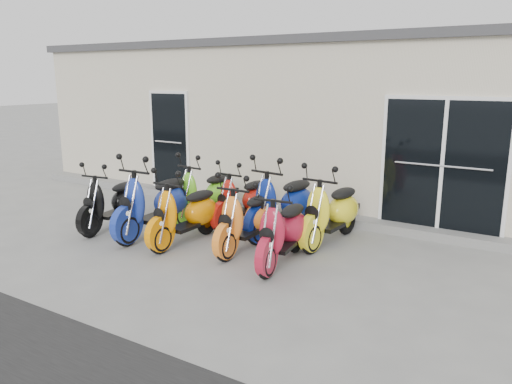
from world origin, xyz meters
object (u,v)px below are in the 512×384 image
(scooter_front_orange_a, at_px, (185,205))
(scooter_back_yellow, at_px, (332,202))
(scooter_back_blue, at_px, (283,194))
(scooter_front_black, at_px, (111,194))
(scooter_front_red, at_px, (283,221))
(scooter_back_red, at_px, (243,192))
(scooter_front_orange_b, at_px, (247,210))
(scooter_back_green, at_px, (205,186))
(scooter_front_blue, at_px, (154,194))

(scooter_front_orange_a, distance_m, scooter_back_yellow, 2.32)
(scooter_back_blue, bearing_deg, scooter_front_black, -148.57)
(scooter_front_red, relative_size, scooter_back_blue, 0.90)
(scooter_back_red, distance_m, scooter_back_blue, 0.88)
(scooter_front_black, xyz_separation_m, scooter_front_orange_b, (2.60, 0.30, 0.02))
(scooter_front_black, distance_m, scooter_back_green, 1.67)
(scooter_front_orange_b, height_order, scooter_back_red, scooter_front_orange_b)
(scooter_back_green, bearing_deg, scooter_back_blue, 4.25)
(scooter_front_orange_b, bearing_deg, scooter_back_green, 146.12)
(scooter_front_orange_a, distance_m, scooter_back_blue, 1.62)
(scooter_front_red, distance_m, scooter_back_green, 2.62)
(scooter_front_red, bearing_deg, scooter_front_black, 173.78)
(scooter_back_green, distance_m, scooter_back_red, 0.80)
(scooter_back_green, height_order, scooter_back_yellow, scooter_back_yellow)
(scooter_front_orange_b, xyz_separation_m, scooter_back_green, (-1.55, 1.00, 0.02))
(scooter_front_blue, xyz_separation_m, scooter_back_red, (0.96, 1.23, -0.10))
(scooter_front_orange_b, bearing_deg, scooter_back_red, 124.49)
(scooter_front_black, height_order, scooter_front_orange_b, scooter_front_orange_b)
(scooter_front_blue, distance_m, scooter_back_red, 1.57)
(scooter_back_green, bearing_deg, scooter_front_orange_a, -59.53)
(scooter_front_red, distance_m, scooter_back_blue, 1.34)
(scooter_front_orange_b, relative_size, scooter_back_red, 1.03)
(scooter_front_blue, xyz_separation_m, scooter_front_red, (2.47, -0.06, -0.09))
(scooter_back_red, relative_size, scooter_back_blue, 0.87)
(scooter_front_blue, distance_m, scooter_front_red, 2.47)
(scooter_front_blue, bearing_deg, scooter_front_orange_b, 4.46)
(scooter_front_orange_a, xyz_separation_m, scooter_front_orange_b, (1.00, 0.25, -0.00))
(scooter_front_black, relative_size, scooter_back_yellow, 0.91)
(scooter_front_black, relative_size, scooter_back_red, 1.01)
(scooter_front_black, height_order, scooter_front_orange_a, scooter_front_orange_a)
(scooter_front_red, xyz_separation_m, scooter_back_red, (-1.51, 1.29, -0.02))
(scooter_front_orange_b, distance_m, scooter_back_yellow, 1.37)
(scooter_front_orange_b, relative_size, scooter_back_blue, 0.90)
(scooter_front_black, relative_size, scooter_front_orange_a, 0.97)
(scooter_front_red, bearing_deg, scooter_back_red, 132.30)
(scooter_back_yellow, bearing_deg, scooter_front_blue, -152.21)
(scooter_front_black, bearing_deg, scooter_back_red, 28.65)
(scooter_back_yellow, bearing_deg, scooter_back_blue, -172.55)
(scooter_front_red, bearing_deg, scooter_front_orange_a, 172.88)
(scooter_back_yellow, bearing_deg, scooter_front_orange_a, -143.87)
(scooter_front_red, bearing_deg, scooter_back_yellow, 72.82)
(scooter_front_orange_a, xyz_separation_m, scooter_back_yellow, (1.98, 1.21, 0.04))
(scooter_front_blue, distance_m, scooter_front_orange_a, 0.72)
(scooter_front_blue, xyz_separation_m, scooter_back_green, (0.17, 1.18, -0.07))
(scooter_front_orange_a, height_order, scooter_front_red, scooter_front_orange_a)
(scooter_back_green, relative_size, scooter_back_blue, 0.92)
(scooter_front_orange_a, bearing_deg, scooter_back_green, 114.74)
(scooter_front_black, xyz_separation_m, scooter_front_blue, (0.89, 0.12, 0.10))
(scooter_front_black, bearing_deg, scooter_back_yellow, 12.11)
(scooter_front_black, relative_size, scooter_front_blue, 0.86)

